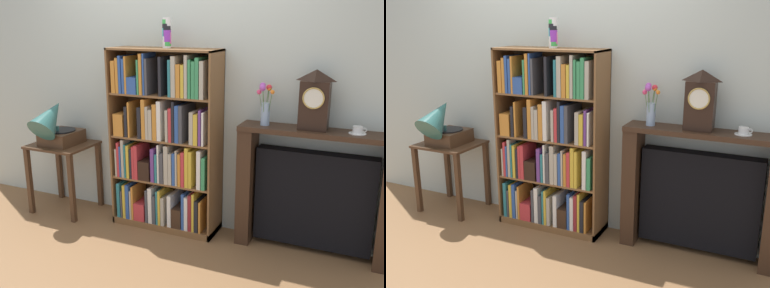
# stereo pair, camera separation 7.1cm
# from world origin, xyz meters

# --- Properties ---
(ground_plane) EXTENTS (8.02, 6.40, 0.02)m
(ground_plane) POSITION_xyz_m (0.00, 0.00, -0.01)
(ground_plane) COLOR brown
(wall_back) EXTENTS (5.02, 0.08, 2.60)m
(wall_back) POSITION_xyz_m (0.11, 0.32, 1.30)
(wall_back) COLOR beige
(wall_back) RESTS_ON ground
(bookshelf) EXTENTS (0.98, 0.33, 1.62)m
(bookshelf) POSITION_xyz_m (0.00, 0.10, 0.74)
(bookshelf) COLOR brown
(bookshelf) RESTS_ON ground
(cup_stack) EXTENTS (0.07, 0.07, 0.25)m
(cup_stack) POSITION_xyz_m (0.02, 0.14, 1.74)
(cup_stack) COLOR white
(cup_stack) RESTS_ON bookshelf
(side_table_left) EXTENTS (0.58, 0.50, 0.68)m
(side_table_left) POSITION_xyz_m (-1.09, 0.03, 0.52)
(side_table_left) COLOR #472D1C
(side_table_left) RESTS_ON ground
(gramophone) EXTENTS (0.31, 0.53, 0.51)m
(gramophone) POSITION_xyz_m (-1.09, -0.06, 0.90)
(gramophone) COLOR #472D1C
(gramophone) RESTS_ON side_table_left
(fireplace_mantel) EXTENTS (1.22, 0.27, 1.03)m
(fireplace_mantel) POSITION_xyz_m (1.30, 0.17, 0.51)
(fireplace_mantel) COLOR #382316
(fireplace_mantel) RESTS_ON ground
(mantel_clock) EXTENTS (0.22, 0.15, 0.46)m
(mantel_clock) POSITION_xyz_m (1.26, 0.14, 1.27)
(mantel_clock) COLOR black
(mantel_clock) RESTS_ON fireplace_mantel
(flower_vase) EXTENTS (0.15, 0.19, 0.33)m
(flower_vase) POSITION_xyz_m (0.88, 0.15, 1.20)
(flower_vase) COLOR #99B2D1
(flower_vase) RESTS_ON fireplace_mantel
(teacup_with_saucer) EXTENTS (0.13, 0.13, 0.06)m
(teacup_with_saucer) POSITION_xyz_m (1.58, 0.15, 1.06)
(teacup_with_saucer) COLOR white
(teacup_with_saucer) RESTS_ON fireplace_mantel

